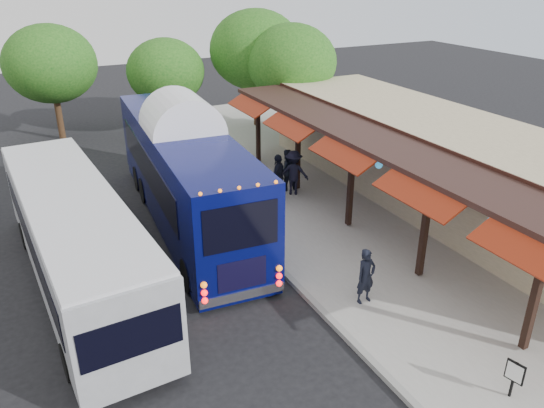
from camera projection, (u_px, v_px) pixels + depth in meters
ground at (317, 311)px, 15.52m from camera, size 90.00×90.00×0.00m
sidewalk at (374, 221)px, 20.79m from camera, size 10.00×40.00×0.15m
curb at (260, 249)px, 18.76m from camera, size 0.20×40.00×0.16m
station_shelter at (445, 165)px, 21.44m from camera, size 8.15×20.00×3.60m
coach_bus at (185, 170)px, 20.05m from camera, size 3.53×12.79×4.05m
city_bus at (75, 237)px, 16.08m from camera, size 3.28×11.81×3.14m
ped_a at (366, 276)px, 15.38m from camera, size 0.65×0.45×1.72m
ped_b at (286, 170)px, 23.14m from camera, size 0.97×0.79×1.86m
ped_c at (278, 177)px, 22.25m from camera, size 1.17×1.14×1.97m
ped_d at (294, 173)px, 22.68m from camera, size 1.46×1.24×1.96m
sign_board at (515, 374)px, 12.00m from camera, size 0.14×0.44×0.98m
tree_left at (166, 72)px, 29.93m from camera, size 4.37×4.37×5.59m
tree_mid at (256, 50)px, 31.17m from camera, size 5.47×5.47×7.01m
tree_right at (292, 63)px, 29.51m from camera, size 5.01×5.01×6.41m
tree_far at (50, 64)px, 29.05m from camera, size 5.02×5.02×6.42m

